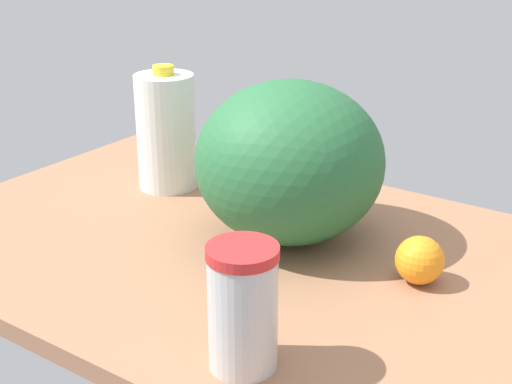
# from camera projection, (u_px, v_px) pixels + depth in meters

# --- Properties ---
(countertop) EXTENTS (1.20, 0.76, 0.03)m
(countertop) POSITION_uv_depth(u_px,v_px,m) (256.00, 256.00, 1.19)
(countertop) COLOR #9A684A
(countertop) RESTS_ON ground
(tumbler_cup) EXTENTS (0.09, 0.09, 0.16)m
(tumbler_cup) POSITION_uv_depth(u_px,v_px,m) (243.00, 307.00, 0.85)
(tumbler_cup) COLOR beige
(tumbler_cup) RESTS_ON countertop
(watermelon) EXTENTS (0.31, 0.31, 0.27)m
(watermelon) POSITION_uv_depth(u_px,v_px,m) (289.00, 162.00, 1.17)
(watermelon) COLOR #276538
(watermelon) RESTS_ON countertop
(milk_jug) EXTENTS (0.12, 0.12, 0.25)m
(milk_jug) POSITION_uv_depth(u_px,v_px,m) (166.00, 131.00, 1.40)
(milk_jug) COLOR white
(milk_jug) RESTS_ON countertop
(orange_by_jug) EXTENTS (0.07, 0.07, 0.07)m
(orange_by_jug) POSITION_uv_depth(u_px,v_px,m) (420.00, 260.00, 1.06)
(orange_by_jug) COLOR orange
(orange_by_jug) RESTS_ON countertop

